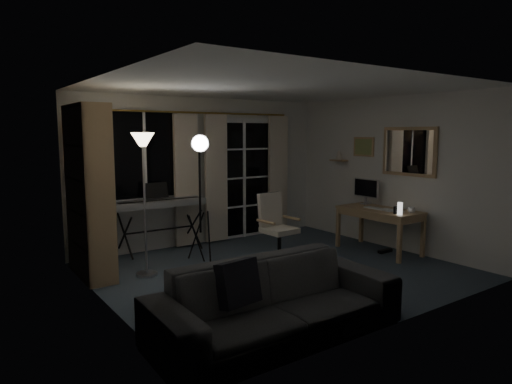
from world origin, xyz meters
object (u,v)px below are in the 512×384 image
Objects in this scene: bookshelf at (87,197)px; office_chair at (274,221)px; desk at (379,214)px; mug at (411,209)px; sofa at (276,288)px; studio_light at (200,158)px; monitor at (366,189)px; keyboard_piano at (159,204)px; torchiere_lamp at (143,161)px.

bookshelf reaches higher than office_chair.
bookshelf is at bearing 161.49° from desk.
bookshelf is 2.55m from office_chair.
sofa is at bearing -163.79° from mug.
monitor is at bearing 9.25° from studio_light.
keyboard_piano is at bearing 146.81° from desk.
studio_light reaches higher than sofa.
desk is (3.39, -0.96, -0.89)m from torchiere_lamp.
studio_light is at bearing 148.70° from mug.
keyboard_piano is 0.76× the size of studio_light.
monitor is 4.39× the size of mug.
studio_light reaches higher than desk.
bookshelf is at bearing 168.04° from monitor.
monitor is at bearing -7.04° from office_chair.
bookshelf is 1.73× the size of desk.
office_chair is (2.40, -0.74, -0.46)m from bookshelf.
bookshelf is at bearing 109.78° from sofa.
monitor is at bearing -8.04° from torchiere_lamp.
studio_light is 0.79× the size of sofa.
sofa is at bearing -150.98° from monitor.
studio_light reaches higher than monitor.
sofa is (-0.30, -3.25, -0.32)m from keyboard_piano.
bookshelf is 19.79× the size of mug.
desk is at bearing -15.77° from torchiere_lamp.
monitor is (3.58, -0.51, -0.55)m from torchiere_lamp.
sofa is at bearing -93.87° from keyboard_piano.
desk is at bearing -17.27° from bookshelf.
monitor is 0.21× the size of sofa.
bookshelf is 2.23× the size of office_chair.
desk is (4.01, -1.30, -0.45)m from bookshelf.
office_chair is at bearing 160.34° from desk.
keyboard_piano reaches higher than mug.
desk is at bearing -114.22° from monitor.
studio_light is 1.47× the size of desk.
studio_light is at bearing 8.72° from torchiere_lamp.
office_chair is 1.71m from desk.
bookshelf is 1.19× the size of torchiere_lamp.
torchiere_lamp is at bearing 157.33° from mug.
keyboard_piano is 12.77× the size of mug.
torchiere_lamp is at bearing 163.68° from office_chair.
office_chair is (1.22, -1.25, -0.19)m from keyboard_piano.
mug is at bearing 18.03° from sofa.
sofa is at bearing -130.81° from office_chair.
desk is 0.53m from mug.
bookshelf reaches higher than mug.
mug is (0.10, -0.50, 0.14)m from desk.
torchiere_lamp reaches higher than office_chair.
mug is 3.37m from sofa.
keyboard_piano reaches higher than office_chair.
studio_light is 1.89× the size of office_chair.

